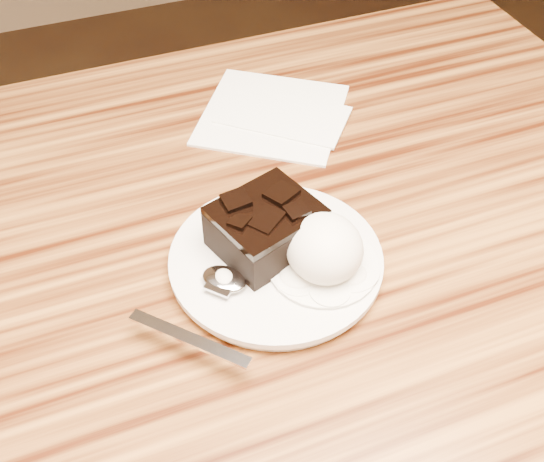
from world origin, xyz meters
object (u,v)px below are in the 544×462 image
object	(u,v)px
plate	(276,262)
brownie	(266,230)
ice_cream_scoop	(324,248)
napkin	(272,113)
spoon	(224,280)

from	to	relation	value
plate	brownie	size ratio (longest dim) A/B	2.24
ice_cream_scoop	napkin	xyz separation A→B (m)	(0.05, 0.25, -0.04)
plate	spoon	size ratio (longest dim) A/B	1.19
brownie	spoon	size ratio (longest dim) A/B	0.53
ice_cream_scoop	plate	bearing A→B (deg)	142.36
plate	napkin	bearing A→B (deg)	69.61
brownie	spoon	world-z (taller)	brownie
spoon	plate	bearing A→B (deg)	-28.05
plate	napkin	distance (m)	0.24
napkin	plate	bearing A→B (deg)	-110.39
brownie	napkin	bearing A→B (deg)	67.35
ice_cream_scoop	napkin	distance (m)	0.26
ice_cream_scoop	napkin	bearing A→B (deg)	79.09
napkin	ice_cream_scoop	bearing A→B (deg)	-100.91
brownie	plate	bearing A→B (deg)	-77.98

